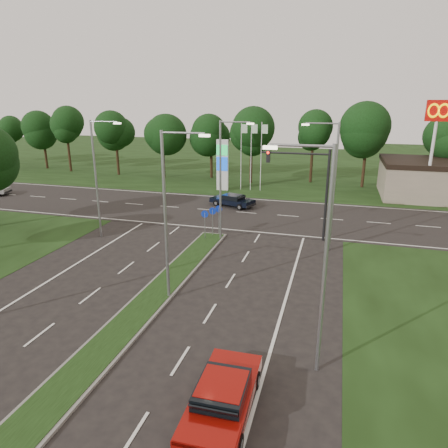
# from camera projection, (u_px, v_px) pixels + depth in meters

# --- Properties ---
(ground) EXTENTS (160.00, 160.00, 0.00)m
(ground) POSITION_uv_depth(u_px,v_px,m) (93.00, 361.00, 16.64)
(ground) COLOR black
(ground) RESTS_ON ground
(verge_far) EXTENTS (160.00, 50.00, 0.02)m
(verge_far) POSITION_uv_depth(u_px,v_px,m) (282.00, 164.00, 67.09)
(verge_far) COLOR black
(verge_far) RESTS_ON ground
(cross_road) EXTENTS (160.00, 12.00, 0.02)m
(cross_road) POSITION_uv_depth(u_px,v_px,m) (236.00, 212.00, 38.66)
(cross_road) COLOR black
(cross_road) RESTS_ON ground
(median_kerb) EXTENTS (2.00, 26.00, 0.12)m
(median_kerb) POSITION_uv_depth(u_px,v_px,m) (139.00, 312.00, 20.29)
(median_kerb) COLOR slate
(median_kerb) RESTS_ON ground
(streetlight_median_near) EXTENTS (2.53, 0.22, 9.00)m
(streetlight_median_near) POSITION_uv_depth(u_px,v_px,m) (169.00, 209.00, 20.37)
(streetlight_median_near) COLOR gray
(streetlight_median_near) RESTS_ON ground
(streetlight_median_far) EXTENTS (2.53, 0.22, 9.00)m
(streetlight_median_far) POSITION_uv_depth(u_px,v_px,m) (223.00, 175.00, 29.54)
(streetlight_median_far) COLOR gray
(streetlight_median_far) RESTS_ON ground
(streetlight_left_far) EXTENTS (2.53, 0.22, 9.00)m
(streetlight_left_far) POSITION_uv_depth(u_px,v_px,m) (98.00, 173.00, 30.16)
(streetlight_left_far) COLOR gray
(streetlight_left_far) RESTS_ON ground
(streetlight_right_far) EXTENTS (2.53, 0.22, 9.00)m
(streetlight_right_far) POSITION_uv_depth(u_px,v_px,m) (332.00, 181.00, 27.48)
(streetlight_right_far) COLOR gray
(streetlight_right_far) RESTS_ON ground
(streetlight_right_near) EXTENTS (2.53, 0.22, 9.00)m
(streetlight_right_near) POSITION_uv_depth(u_px,v_px,m) (321.00, 252.00, 14.64)
(streetlight_right_near) COLOR gray
(streetlight_right_near) RESTS_ON ground
(traffic_signal) EXTENTS (5.10, 0.42, 7.00)m
(traffic_signal) POSITION_uv_depth(u_px,v_px,m) (310.00, 180.00, 29.87)
(traffic_signal) COLOR black
(traffic_signal) RESTS_ON ground
(median_signs) EXTENTS (1.16, 1.76, 2.38)m
(median_signs) POSITION_uv_depth(u_px,v_px,m) (212.00, 216.00, 31.17)
(median_signs) COLOR gray
(median_signs) RESTS_ON ground
(gas_pylon) EXTENTS (5.80, 1.26, 8.00)m
(gas_pylon) POSITION_uv_depth(u_px,v_px,m) (224.00, 164.00, 47.00)
(gas_pylon) COLOR silver
(gas_pylon) RESTS_ON ground
(mcdonalds_sign) EXTENTS (2.20, 0.47, 10.40)m
(mcdonalds_sign) POSITION_uv_depth(u_px,v_px,m) (436.00, 126.00, 38.84)
(mcdonalds_sign) COLOR silver
(mcdonalds_sign) RESTS_ON ground
(treeline_far) EXTENTS (6.00, 6.00, 9.90)m
(treeline_far) POSITION_uv_depth(u_px,v_px,m) (268.00, 129.00, 51.21)
(treeline_far) COLOR black
(treeline_far) RESTS_ON ground
(red_sedan) EXTENTS (2.09, 4.79, 1.30)m
(red_sedan) POSITION_uv_depth(u_px,v_px,m) (223.00, 396.00, 13.67)
(red_sedan) COLOR maroon
(red_sedan) RESTS_ON ground
(navy_sedan) EXTENTS (4.78, 3.12, 1.22)m
(navy_sedan) POSITION_uv_depth(u_px,v_px,m) (232.00, 200.00, 40.49)
(navy_sedan) COLOR black
(navy_sedan) RESTS_ON ground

